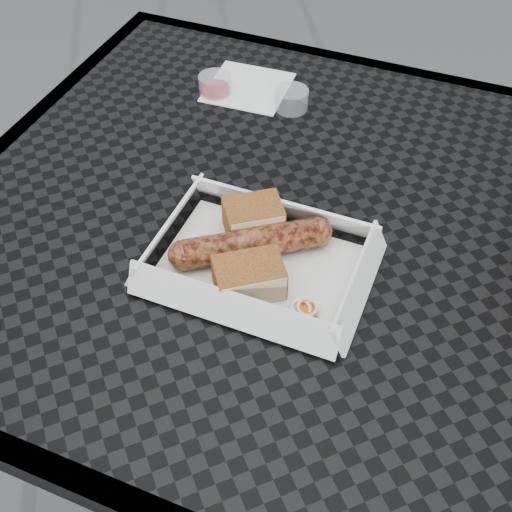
{
  "coord_description": "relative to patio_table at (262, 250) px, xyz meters",
  "views": [
    {
      "loc": [
        0.21,
        -0.55,
        1.3
      ],
      "look_at": [
        0.03,
        -0.1,
        0.78
      ],
      "focal_mm": 45.0,
      "sensor_mm": 36.0,
      "label": 1
    }
  ],
  "objects": [
    {
      "name": "napkin",
      "position": [
        -0.12,
        0.25,
        0.08
      ],
      "size": [
        0.13,
        0.13,
        0.0
      ],
      "primitive_type": "cube",
      "rotation": [
        0.0,
        0.0,
        0.05
      ],
      "color": "white",
      "rests_on": "patio_table"
    },
    {
      "name": "ground",
      "position": [
        0.0,
        0.0,
        -0.67
      ],
      "size": [
        60.0,
        60.0,
        0.0
      ],
      "primitive_type": "plane",
      "color": "#4E4E51",
      "rests_on": "ground"
    },
    {
      "name": "condiment_cup_sauce",
      "position": [
        -0.16,
        0.21,
        0.09
      ],
      "size": [
        0.05,
        0.05,
        0.03
      ],
      "primitive_type": "cylinder",
      "color": "maroon",
      "rests_on": "patio_table"
    },
    {
      "name": "bread_far",
      "position": [
        0.04,
        -0.13,
        0.1
      ],
      "size": [
        0.09,
        0.08,
        0.04
      ],
      "primitive_type": "cube",
      "rotation": [
        0.0,
        0.0,
        0.62
      ],
      "color": "brown",
      "rests_on": "food_tray"
    },
    {
      "name": "patio_table",
      "position": [
        0.0,
        0.0,
        0.0
      ],
      "size": [
        0.8,
        0.8,
        0.74
      ],
      "color": "black",
      "rests_on": "ground"
    },
    {
      "name": "bread_near",
      "position": [
        0.01,
        -0.04,
        0.1
      ],
      "size": [
        0.08,
        0.08,
        0.04
      ],
      "primitive_type": "cube",
      "rotation": [
        0.0,
        0.0,
        0.62
      ],
      "color": "brown",
      "rests_on": "food_tray"
    },
    {
      "name": "bratwurst",
      "position": [
        0.02,
        -0.08,
        0.1
      ],
      "size": [
        0.16,
        0.13,
        0.04
      ],
      "rotation": [
        0.0,
        0.0,
        0.62
      ],
      "color": "brown",
      "rests_on": "food_tray"
    },
    {
      "name": "food_tray",
      "position": [
        0.03,
        -0.09,
        0.08
      ],
      "size": [
        0.22,
        0.15,
        0.0
      ],
      "primitive_type": "cube",
      "color": "white",
      "rests_on": "patio_table"
    },
    {
      "name": "condiment_cup_empty",
      "position": [
        -0.04,
        0.22,
        0.09
      ],
      "size": [
        0.05,
        0.05,
        0.03
      ],
      "primitive_type": "cylinder",
      "color": "silver",
      "rests_on": "patio_table"
    },
    {
      "name": "veg_garnish",
      "position": [
        0.1,
        -0.15,
        0.08
      ],
      "size": [
        0.03,
        0.03,
        0.0
      ],
      "color": "#E15009",
      "rests_on": "food_tray"
    }
  ]
}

